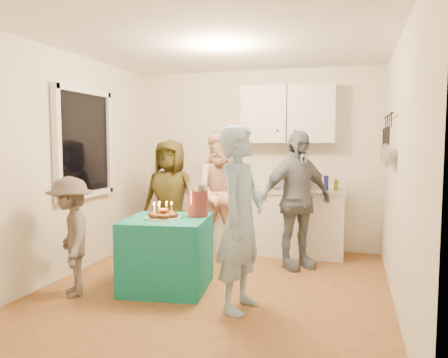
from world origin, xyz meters
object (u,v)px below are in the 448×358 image
(man_birthday, at_px, (241,219))
(woman_back_center, at_px, (223,194))
(counter, at_px, (264,222))
(child_near_left, at_px, (71,236))
(punch_jar, at_px, (198,201))
(woman_back_left, at_px, (170,199))
(party_table, at_px, (167,253))
(woman_back_right, at_px, (296,200))
(microwave, at_px, (292,179))

(man_birthday, distance_m, woman_back_center, 1.91)
(counter, distance_m, child_near_left, 2.77)
(punch_jar, height_order, woman_back_left, woman_back_left)
(woman_back_left, height_order, child_near_left, woman_back_left)
(party_table, xyz_separation_m, woman_back_right, (1.22, 1.16, 0.47))
(punch_jar, relative_size, woman_back_right, 0.20)
(party_table, bearing_deg, woman_back_left, 111.56)
(child_near_left, bearing_deg, man_birthday, 53.94)
(woman_back_left, distance_m, woman_back_right, 1.70)
(punch_jar, height_order, child_near_left, child_near_left)
(woman_back_right, relative_size, child_near_left, 1.40)
(woman_back_center, bearing_deg, man_birthday, -87.14)
(party_table, distance_m, punch_jar, 0.65)
(microwave, relative_size, woman_back_left, 0.32)
(punch_jar, bearing_deg, counter, 75.53)
(woman_back_center, bearing_deg, microwave, 5.22)
(woman_back_right, xyz_separation_m, child_near_left, (-2.08, -1.62, -0.24))
(party_table, bearing_deg, punch_jar, 35.72)
(man_birthday, relative_size, woman_back_right, 1.01)
(woman_back_center, xyz_separation_m, child_near_left, (-1.05, -1.89, -0.25))
(punch_jar, xyz_separation_m, child_near_left, (-1.13, -0.67, -0.32))
(woman_back_left, bearing_deg, punch_jar, -52.36)
(man_birthday, distance_m, woman_back_right, 1.54)
(party_table, bearing_deg, man_birthday, -21.07)
(punch_jar, bearing_deg, microwave, 63.41)
(woman_back_left, bearing_deg, woman_back_right, -0.96)
(man_birthday, height_order, woman_back_left, man_birthday)
(microwave, bearing_deg, woman_back_left, -155.69)
(woman_back_center, bearing_deg, child_near_left, -137.65)
(microwave, xyz_separation_m, punch_jar, (-0.81, -1.62, -0.12))
(counter, relative_size, child_near_left, 1.80)
(microwave, xyz_separation_m, party_table, (-1.09, -1.82, -0.67))
(microwave, height_order, woman_back_center, woman_back_center)
(man_birthday, height_order, woman_back_center, man_birthday)
(woman_back_left, bearing_deg, child_near_left, -101.96)
(microwave, distance_m, woman_back_center, 0.99)
(counter, height_order, man_birthday, man_birthday)
(man_birthday, height_order, child_near_left, man_birthday)
(party_table, distance_m, woman_back_center, 1.52)
(counter, relative_size, woman_back_right, 1.29)
(woman_back_left, xyz_separation_m, woman_back_center, (0.68, 0.22, 0.06))
(child_near_left, bearing_deg, counter, 105.86)
(counter, height_order, woman_back_left, woman_back_left)
(punch_jar, distance_m, woman_back_right, 1.35)
(woman_back_center, bearing_deg, counter, 19.72)
(woman_back_center, bearing_deg, woman_back_left, 179.48)
(punch_jar, bearing_deg, child_near_left, -149.52)
(woman_back_left, distance_m, woman_back_center, 0.72)
(party_table, relative_size, woman_back_center, 0.50)
(man_birthday, xyz_separation_m, woman_back_center, (-0.70, 1.77, -0.00))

